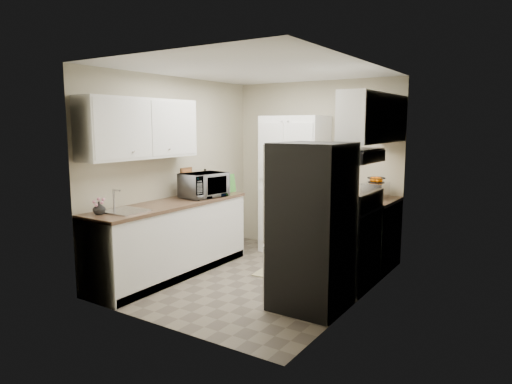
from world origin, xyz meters
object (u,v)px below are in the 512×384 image
refrigerator (312,227)px  microwave (204,185)px  electric_range (345,245)px  wine_bottle (205,182)px  toaster_oven (375,190)px  pantry_cabinet (294,185)px

refrigerator → microwave: refrigerator is taller
electric_range → refrigerator: bearing=-92.5°
refrigerator → wine_bottle: bearing=158.9°
refrigerator → toaster_oven: size_ratio=4.82×
refrigerator → pantry_cabinet: bearing=123.5°
electric_range → wine_bottle: size_ratio=3.59×
pantry_cabinet → microwave: bearing=-120.7°
microwave → electric_range: bearing=-73.0°
toaster_oven → wine_bottle: bearing=-156.2°
refrigerator → microwave: bearing=164.0°
wine_bottle → toaster_oven: bearing=23.4°
wine_bottle → pantry_cabinet: bearing=46.2°
pantry_cabinet → wine_bottle: size_ratio=6.35×
electric_range → microwave: bearing=-171.8°
pantry_cabinet → refrigerator: pantry_cabinet is taller
microwave → toaster_oven: bearing=-49.8°
electric_range → toaster_oven: size_ratio=3.21×
wine_bottle → toaster_oven: (2.12, 0.92, -0.06)m
electric_range → refrigerator: refrigerator is taller
microwave → toaster_oven: 2.26m
microwave → wine_bottle: size_ratio=1.86×
pantry_cabinet → electric_range: pantry_cabinet is taller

